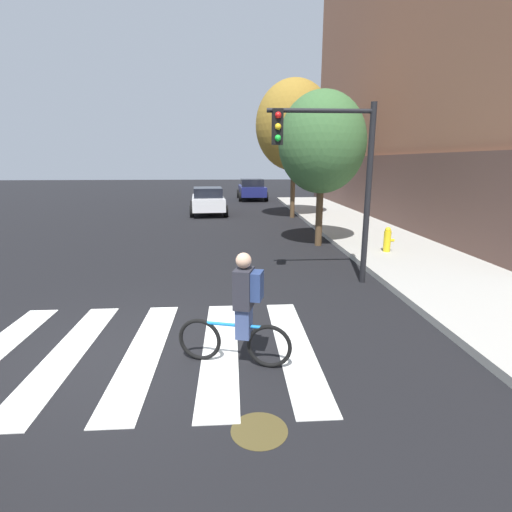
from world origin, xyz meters
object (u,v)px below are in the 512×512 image
(sedan_mid, at_px, (208,200))
(fire_hydrant, at_px, (387,240))
(street_tree_mid, at_px, (294,126))
(street_tree_near, at_px, (322,143))
(manhole_cover, at_px, (259,430))
(sedan_far, at_px, (252,189))
(traffic_light_near, at_px, (335,164))
(cyclist, at_px, (242,311))

(sedan_mid, bearing_deg, fire_hydrant, -59.79)
(fire_hydrant, distance_m, street_tree_mid, 9.85)
(street_tree_near, relative_size, street_tree_mid, 0.75)
(manhole_cover, xyz_separation_m, sedan_far, (1.37, 26.88, 0.83))
(manhole_cover, bearing_deg, fire_hydrant, 59.78)
(fire_hydrant, xyz_separation_m, street_tree_mid, (-1.62, 8.79, 4.14))
(manhole_cover, relative_size, sedan_far, 0.14)
(sedan_far, xyz_separation_m, traffic_light_near, (0.75, -21.61, 2.03))
(cyclist, bearing_deg, manhole_cover, -84.31)
(sedan_mid, relative_size, cyclist, 2.63)
(sedan_far, distance_m, street_tree_mid, 11.03)
(fire_hydrant, relative_size, street_tree_mid, 0.11)
(traffic_light_near, xyz_separation_m, street_tree_near, (0.69, 4.34, 0.65))
(street_tree_mid, bearing_deg, traffic_light_near, -94.30)
(street_tree_near, bearing_deg, manhole_cover, -106.23)
(cyclist, distance_m, traffic_light_near, 4.87)
(street_tree_mid, bearing_deg, cyclist, -101.57)
(manhole_cover, bearing_deg, street_tree_near, 73.77)
(traffic_light_near, height_order, fire_hydrant, traffic_light_near)
(street_tree_near, distance_m, street_tree_mid, 7.16)
(fire_hydrant, height_order, street_tree_mid, street_tree_mid)
(traffic_light_near, height_order, street_tree_near, street_tree_near)
(cyclist, bearing_deg, fire_hydrant, 53.58)
(street_tree_near, bearing_deg, sedan_far, 94.75)
(cyclist, bearing_deg, sedan_mid, 94.82)
(traffic_light_near, bearing_deg, fire_hydrant, 46.45)
(fire_hydrant, height_order, street_tree_near, street_tree_near)
(cyclist, height_order, traffic_light_near, traffic_light_near)
(sedan_far, relative_size, cyclist, 2.79)
(traffic_light_near, bearing_deg, sedan_far, 91.97)
(traffic_light_near, bearing_deg, street_tree_near, 80.98)
(sedan_far, bearing_deg, sedan_mid, -109.33)
(street_tree_mid, bearing_deg, fire_hydrant, -79.53)
(traffic_light_near, bearing_deg, street_tree_mid, 85.70)
(cyclist, bearing_deg, traffic_light_near, 59.38)
(cyclist, bearing_deg, street_tree_mid, 78.43)
(manhole_cover, relative_size, street_tree_near, 0.12)
(manhole_cover, bearing_deg, traffic_light_near, 68.18)
(traffic_light_near, bearing_deg, sedan_mid, 105.61)
(sedan_far, xyz_separation_m, street_tree_near, (1.43, -17.27, 2.68))
(traffic_light_near, xyz_separation_m, fire_hydrant, (2.48, 2.61, -2.33))
(sedan_far, relative_size, street_tree_mid, 0.68)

